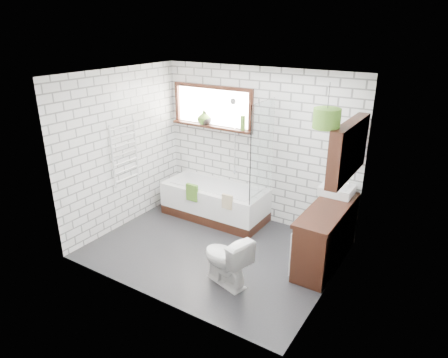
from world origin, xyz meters
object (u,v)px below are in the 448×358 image
Objects in this scene: bathtub at (215,201)px; vanity at (326,235)px; pendant at (327,118)px; basin at (337,190)px; toilet at (226,259)px.

vanity is at bearing -9.51° from bathtub.
pendant is (2.02, -0.74, 1.82)m from bathtub.
bathtub is at bearing 159.85° from pendant.
basin reaches higher than bathtub.
basin reaches higher than toilet.
vanity is 2.07× the size of toilet.
basin is at bearing 92.63° from pendant.
bathtub is at bearing 170.49° from vanity.
pendant is (0.88, 0.74, 1.75)m from toilet.
basin is (-0.06, 0.50, 0.48)m from vanity.
bathtub is 1.22× the size of vanity.
basin is 1.92m from toilet.
bathtub is at bearing -126.32° from toilet.
toilet is at bearing -52.41° from bathtub.
vanity is 1.74m from pendant.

